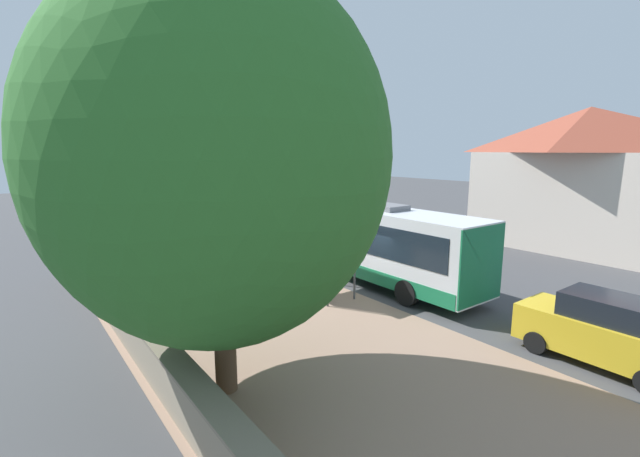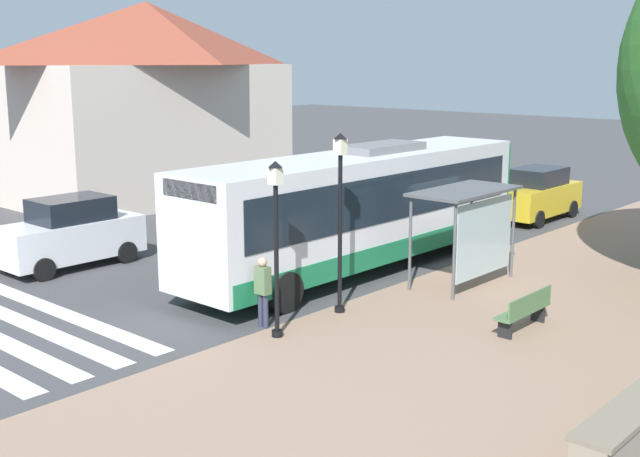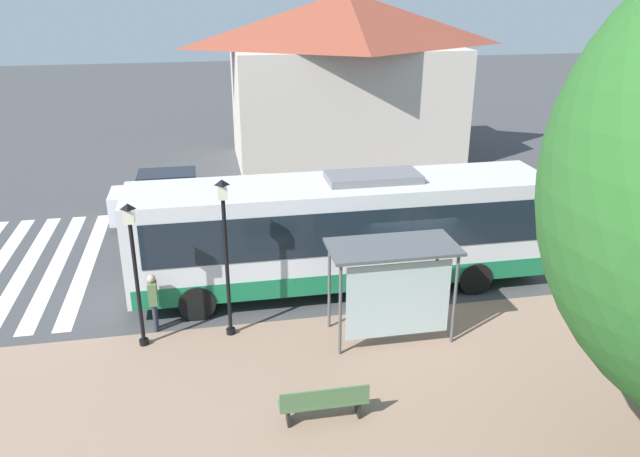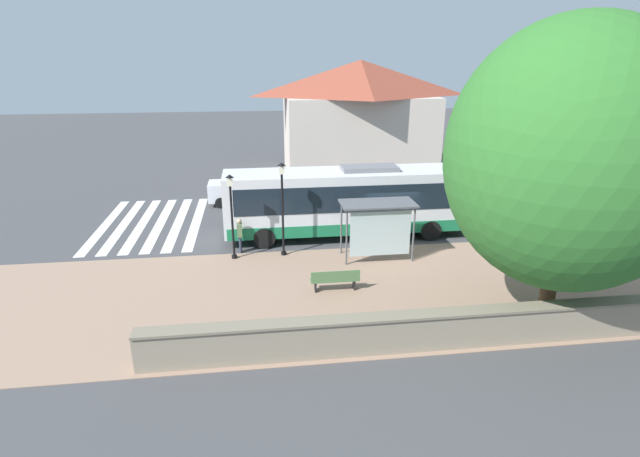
{
  "view_description": "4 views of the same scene",
  "coord_description": "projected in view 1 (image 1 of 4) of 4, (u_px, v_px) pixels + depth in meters",
  "views": [
    {
      "loc": [
        -11.27,
        -12.34,
        5.77
      ],
      "look_at": [
        -0.28,
        2.29,
        2.43
      ],
      "focal_mm": 24.0,
      "sensor_mm": 36.0,
      "label": 1
    },
    {
      "loc": [
        -12.2,
        19.06,
        5.89
      ],
      "look_at": [
        1.15,
        4.18,
        1.66
      ],
      "focal_mm": 45.0,
      "sensor_mm": 36.0,
      "label": 2
    },
    {
      "loc": [
        -14.82,
        5.58,
        8.66
      ],
      "look_at": [
        -0.07,
        2.77,
        2.68
      ],
      "focal_mm": 35.0,
      "sensor_mm": 36.0,
      "label": 3
    },
    {
      "loc": [
        -21.38,
        6.33,
        8.65
      ],
      "look_at": [
        0.43,
        3.45,
        0.9
      ],
      "focal_mm": 28.0,
      "sensor_mm": 36.0,
      "label": 4
    }
  ],
  "objects": [
    {
      "name": "ground_plane",
      "position": [
        359.0,
        294.0,
        17.4
      ],
      "size": [
        120.0,
        120.0,
        0.0
      ],
      "primitive_type": "plane",
      "color": "#424244",
      "rests_on": "ground"
    },
    {
      "name": "bus_shelter",
      "position": [
        315.0,
        243.0,
        17.11
      ],
      "size": [
        1.63,
        3.24,
        2.56
      ],
      "color": "#515459",
      "rests_on": "ground"
    },
    {
      "name": "street_lamp_far",
      "position": [
        282.0,
        218.0,
        20.81
      ],
      "size": [
        0.28,
        0.28,
        4.26
      ],
      "color": "black",
      "rests_on": "ground"
    },
    {
      "name": "shade_tree",
      "position": [
        217.0,
        157.0,
        9.45
      ],
      "size": [
        7.68,
        7.68,
        9.86
      ],
      "color": "brown",
      "rests_on": "ground"
    },
    {
      "name": "bench",
      "position": [
        224.0,
        281.0,
        17.52
      ],
      "size": [
        0.4,
        1.88,
        0.88
      ],
      "color": "#4C7247",
      "rests_on": "ground"
    },
    {
      "name": "street_lamp_near",
      "position": [
        258.0,
        218.0,
        22.52
      ],
      "size": [
        0.28,
        0.28,
        3.83
      ],
      "color": "black",
      "rests_on": "ground"
    },
    {
      "name": "pedestrian",
      "position": [
        273.0,
        242.0,
        22.97
      ],
      "size": [
        0.34,
        0.22,
        1.62
      ],
      "color": "#2D3347",
      "rests_on": "ground"
    },
    {
      "name": "sidewalk_plaza",
      "position": [
        262.0,
        320.0,
        14.74
      ],
      "size": [
        9.0,
        44.0,
        0.02
      ],
      "color": "#937560",
      "rests_on": "ground"
    },
    {
      "name": "stone_wall",
      "position": [
        137.0,
        333.0,
        12.24
      ],
      "size": [
        0.6,
        20.0,
        1.23
      ],
      "color": "gray",
      "rests_on": "ground"
    },
    {
      "name": "parked_car_far_lane",
      "position": [
        380.0,
        226.0,
        27.66
      ],
      "size": [
        1.86,
        4.09,
        2.01
      ],
      "color": "silver",
      "rests_on": "ground"
    },
    {
      "name": "background_building",
      "position": [
        584.0,
        177.0,
        24.83
      ],
      "size": [
        6.69,
        11.62,
        8.22
      ],
      "color": "beige",
      "rests_on": "ground"
    },
    {
      "name": "parked_car_behind_bus",
      "position": [
        604.0,
        331.0,
        11.61
      ],
      "size": [
        1.85,
        4.18,
        1.94
      ],
      "color": "gold",
      "rests_on": "ground"
    },
    {
      "name": "crosswalk_stripes",
      "position": [
        297.0,
        234.0,
        29.8
      ],
      "size": [
        9.0,
        5.25,
        0.01
      ],
      "color": "silver",
      "rests_on": "ground"
    },
    {
      "name": "bus",
      "position": [
        363.0,
        238.0,
        19.5
      ],
      "size": [
        2.64,
        12.21,
        3.52
      ],
      "color": "silver",
      "rests_on": "ground"
    }
  ]
}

